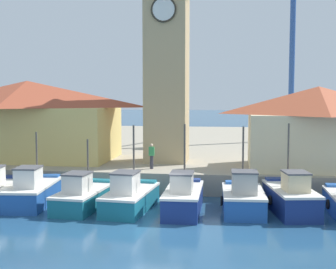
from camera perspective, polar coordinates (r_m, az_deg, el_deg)
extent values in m
plane|color=navy|center=(22.27, -1.70, -10.91)|extent=(300.00, 300.00, 0.00)
cube|color=#9E937F|center=(47.81, 3.70, -1.52)|extent=(120.00, 40.00, 1.31)
cube|color=navy|center=(29.49, -18.82, -4.99)|extent=(1.83, 0.83, 0.24)
cube|color=#2356A8|center=(26.99, -16.00, -7.11)|extent=(2.33, 4.97, 1.05)
cube|color=#2356A8|center=(28.88, -14.67, -4.98)|extent=(1.64, 0.75, 0.24)
cube|color=silver|center=(26.87, -16.03, -5.91)|extent=(2.40, 5.04, 0.12)
cube|color=silver|center=(25.99, -16.66, -5.06)|extent=(1.26, 1.55, 0.99)
cube|color=#4C4C51|center=(25.90, -16.69, -3.90)|extent=(1.35, 1.63, 0.08)
cylinder|color=#4C4742|center=(27.20, -15.70, -2.65)|extent=(0.10, 0.10, 2.80)
torus|color=black|center=(27.55, -17.86, -6.92)|extent=(0.17, 0.53, 0.52)
cube|color=#196B7F|center=(25.64, -10.19, -7.79)|extent=(2.23, 4.93, 0.92)
cube|color=#196B7F|center=(27.47, -8.47, -5.67)|extent=(1.62, 0.72, 0.24)
cube|color=silver|center=(25.53, -10.21, -6.68)|extent=(2.29, 4.99, 0.12)
cube|color=beige|center=(24.67, -10.99, -5.85)|extent=(1.22, 1.52, 0.94)
cube|color=#4C4C51|center=(24.58, -11.01, -4.69)|extent=(1.31, 1.61, 0.08)
cylinder|color=#4C4742|center=(25.84, -9.74, -3.45)|extent=(0.10, 0.10, 2.61)
torus|color=black|center=(26.25, -12.03, -7.52)|extent=(0.16, 0.53, 0.52)
cube|color=#196B7F|center=(24.90, -4.58, -8.07)|extent=(2.31, 4.94, 0.96)
cube|color=#196B7F|center=(26.78, -3.19, -5.81)|extent=(1.67, 0.74, 0.24)
cube|color=silver|center=(24.78, -4.58, -6.88)|extent=(2.37, 5.01, 0.12)
cube|color=beige|center=(23.89, -5.21, -5.94)|extent=(1.26, 1.53, 1.02)
cube|color=#4C4C51|center=(23.79, -5.22, -4.63)|extent=(1.35, 1.62, 0.08)
cylinder|color=#4C4742|center=(25.05, -4.20, -2.70)|extent=(0.10, 0.10, 3.37)
torus|color=black|center=(25.44, -6.65, -7.80)|extent=(0.16, 0.53, 0.52)
cube|color=navy|center=(24.38, 1.89, -8.15)|extent=(1.82, 4.80, 1.11)
cube|color=navy|center=(26.32, 2.34, -5.66)|extent=(1.49, 0.62, 0.24)
cube|color=silver|center=(24.25, 1.90, -6.76)|extent=(1.88, 4.87, 0.12)
cube|color=#B2ADA3|center=(23.33, 1.70, -5.92)|extent=(1.07, 1.45, 0.92)
cube|color=#4C4C51|center=(23.24, 1.71, -4.70)|extent=(1.15, 1.53, 0.08)
cylinder|color=#4C4742|center=(24.55, 2.04, -2.57)|extent=(0.10, 0.10, 3.29)
torus|color=black|center=(24.71, -0.28, -7.96)|extent=(0.13, 0.52, 0.52)
cube|color=#2356A8|center=(24.67, 9.13, -8.16)|extent=(2.21, 4.27, 1.02)
cube|color=#2356A8|center=(26.33, 8.90, -5.90)|extent=(1.74, 0.68, 0.24)
cube|color=silver|center=(24.55, 9.15, -6.88)|extent=(2.28, 4.33, 0.12)
cube|color=#B2ADA3|center=(23.72, 9.29, -5.85)|extent=(1.27, 1.31, 1.05)
cube|color=#4C4C51|center=(23.62, 9.31, -4.50)|extent=(1.35, 1.39, 0.08)
cylinder|color=#4C4742|center=(24.77, 9.13, -2.79)|extent=(0.10, 0.10, 3.27)
torus|color=black|center=(24.83, 6.57, -8.04)|extent=(0.14, 0.53, 0.52)
cube|color=navy|center=(25.06, 14.69, -7.85)|extent=(2.60, 4.87, 1.19)
cube|color=navy|center=(26.86, 13.49, -5.40)|extent=(1.64, 0.86, 0.24)
cube|color=silver|center=(24.93, 14.73, -6.41)|extent=(2.67, 4.94, 0.12)
cube|color=beige|center=(24.07, 15.30, -5.61)|extent=(1.32, 1.55, 0.89)
cube|color=#4C4C51|center=(23.99, 15.32, -4.47)|extent=(1.42, 1.65, 0.08)
cylinder|color=#4C4742|center=(25.20, 14.45, -2.38)|extent=(0.10, 0.10, 3.26)
torus|color=black|center=(25.02, 12.33, -7.83)|extent=(0.21, 0.53, 0.52)
torus|color=black|center=(25.37, 18.89, -8.06)|extent=(0.12, 0.52, 0.52)
cube|color=tan|center=(32.88, -0.14, 6.87)|extent=(2.87, 2.87, 11.71)
cylinder|color=white|center=(31.86, -0.54, 15.00)|extent=(1.58, 0.12, 1.58)
torus|color=#332D23|center=(31.82, -0.55, 15.01)|extent=(1.70, 0.12, 1.70)
cube|color=tan|center=(35.88, -16.67, 0.20)|extent=(12.47, 6.41, 3.82)
pyramid|color=#A3472D|center=(35.76, -16.79, 4.77)|extent=(12.87, 6.81, 1.90)
cube|color=beige|center=(31.37, 17.75, -0.81)|extent=(8.60, 5.52, 3.49)
pyramid|color=#B25133|center=(31.22, 17.88, 3.99)|extent=(9.00, 5.92, 1.76)
cube|color=navy|center=(49.29, 14.68, -0.02)|extent=(2.00, 2.00, 1.20)
cylinder|color=#284C93|center=(49.46, 14.94, 11.69)|extent=(0.56, 0.56, 18.95)
cylinder|color=#33333D|center=(29.91, -2.01, -3.39)|extent=(0.22, 0.22, 0.85)
cube|color=#338C4C|center=(29.81, -2.01, -2.05)|extent=(0.34, 0.22, 0.56)
sphere|color=beige|center=(29.77, -2.02, -1.31)|extent=(0.20, 0.20, 0.20)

